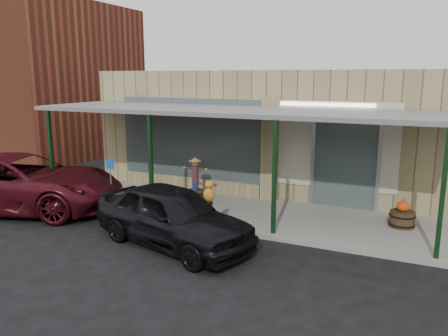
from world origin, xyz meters
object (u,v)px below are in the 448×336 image
at_px(barrel_pumpkin, 402,217).
at_px(car_maroon, 19,183).
at_px(barrel_scarecrow, 195,186).
at_px(parked_sedan, 173,216).
at_px(handicap_sign, 111,176).

bearing_deg(barrel_pumpkin, car_maroon, -165.86).
bearing_deg(barrel_scarecrow, barrel_pumpkin, -5.75).
xyz_separation_m(barrel_scarecrow, car_maroon, (-4.67, -2.58, 0.22)).
height_order(barrel_scarecrow, car_maroon, car_maroon).
height_order(parked_sedan, car_maroon, car_maroon).
height_order(barrel_scarecrow, parked_sedan, barrel_scarecrow).
bearing_deg(barrel_scarecrow, parked_sedan, -78.19).
relative_size(handicap_sign, parked_sedan, 0.31).
bearing_deg(barrel_pumpkin, handicap_sign, -168.90).
bearing_deg(barrel_scarecrow, handicap_sign, -151.77).
distance_m(handicap_sign, parked_sedan, 3.56).
distance_m(barrel_scarecrow, handicap_sign, 2.60).
bearing_deg(barrel_pumpkin, barrel_scarecrow, -178.84).
xyz_separation_m(barrel_pumpkin, handicap_sign, (-8.14, -1.60, 0.65)).
height_order(barrel_scarecrow, barrel_pumpkin, barrel_scarecrow).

